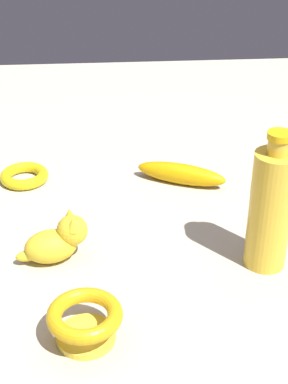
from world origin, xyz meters
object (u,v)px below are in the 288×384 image
Objects in this scene: cat_figurine at (58,240)px; nail_polish_jar at (272,182)px; bowl at (85,320)px; banana at (181,174)px; bangle at (24,176)px; bottle_tall at (271,208)px.

cat_figurine reaches higher than nail_polish_jar.
cat_figurine reaches higher than bowl.
cat_figurine is 3.05× the size of nail_polish_jar.
bowl reaches higher than banana.
banana is at bearing 84.04° from bangle.
bowl is at bearing -62.22° from bottle_tall.
banana is at bearing 135.25° from cat_figurine.
nail_polish_jar is 0.19m from banana.
cat_figurine is 1.22× the size of bangle.
bowl is at bearing 13.80° from cat_figurine.
banana is (-0.29, -0.11, -0.09)m from bottle_tall.
bangle is (-0.04, -0.34, -0.01)m from banana.
bowl is at bearing 15.74° from bangle.
cat_figurine is 0.51× the size of bottle_tall.
nail_polish_jar is 0.40× the size of bangle.
bangle is at bearing -126.14° from bottle_tall.
bottle_tall reaches higher than banana.
cat_figurine is at bearing -110.82° from banana.
bangle is (-0.32, -0.44, -0.10)m from bottle_tall.
bowl is (0.20, 0.05, -0.00)m from cat_figurine.
bottle_tall is 0.56m from bangle.
cat_figurine is 0.21m from bowl.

